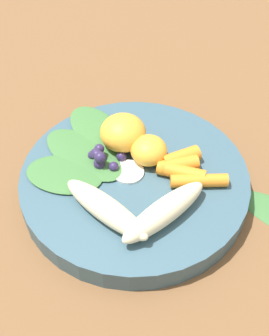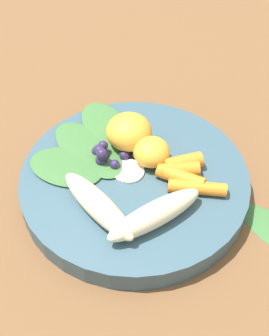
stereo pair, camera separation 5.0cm
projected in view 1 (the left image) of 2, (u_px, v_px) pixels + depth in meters
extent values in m
plane|color=brown|center=(134.00, 189.00, 0.53)|extent=(2.40, 2.40, 0.00)
cylinder|color=#385666|center=(134.00, 182.00, 0.52)|extent=(0.27, 0.27, 0.03)
ellipsoid|color=beige|center=(164.00, 211.00, 0.46)|extent=(0.11, 0.09, 0.03)
ellipsoid|color=beige|center=(106.00, 209.00, 0.46)|extent=(0.08, 0.11, 0.03)
ellipsoid|color=#F4A833|center=(123.00, 133.00, 0.53)|extent=(0.06, 0.06, 0.04)
ellipsoid|color=#F4A833|center=(149.00, 150.00, 0.51)|extent=(0.04, 0.04, 0.03)
cylinder|color=orange|center=(199.00, 184.00, 0.49)|extent=(0.03, 0.07, 0.02)
cylinder|color=orange|center=(181.00, 172.00, 0.50)|extent=(0.02, 0.06, 0.02)
cylinder|color=orange|center=(179.00, 165.00, 0.51)|extent=(0.04, 0.05, 0.02)
cylinder|color=orange|center=(181.00, 158.00, 0.52)|extent=(0.04, 0.05, 0.02)
sphere|color=#2D234C|center=(113.00, 167.00, 0.51)|extent=(0.01, 0.01, 0.01)
sphere|color=#2D234C|center=(102.00, 158.00, 0.52)|extent=(0.01, 0.01, 0.01)
sphere|color=#2D234C|center=(100.00, 163.00, 0.51)|extent=(0.01, 0.01, 0.01)
sphere|color=#2D234C|center=(93.00, 155.00, 0.52)|extent=(0.01, 0.01, 0.01)
sphere|color=#2D234C|center=(99.00, 149.00, 0.52)|extent=(0.01, 0.01, 0.01)
sphere|color=#2D234C|center=(121.00, 156.00, 0.52)|extent=(0.01, 0.01, 0.01)
sphere|color=#2D234C|center=(97.00, 155.00, 0.51)|extent=(0.01, 0.01, 0.01)
sphere|color=#2D234C|center=(96.00, 153.00, 0.51)|extent=(0.01, 0.01, 0.01)
sphere|color=#2D234C|center=(99.00, 159.00, 0.50)|extent=(0.01, 0.01, 0.01)
sphere|color=#2D234C|center=(113.00, 143.00, 0.52)|extent=(0.01, 0.01, 0.01)
cylinder|color=white|center=(129.00, 169.00, 0.51)|extent=(0.04, 0.04, 0.00)
ellipsoid|color=#3D7038|center=(98.00, 130.00, 0.56)|extent=(0.11, 0.12, 0.00)
ellipsoid|color=#3D7038|center=(84.00, 154.00, 0.53)|extent=(0.11, 0.13, 0.00)
ellipsoid|color=#3D7038|center=(64.00, 174.00, 0.51)|extent=(0.06, 0.09, 0.00)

